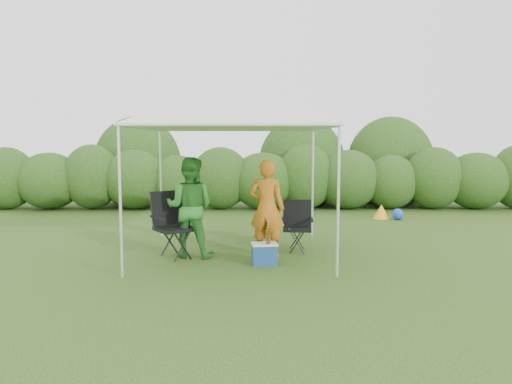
{
  "coord_description": "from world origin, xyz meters",
  "views": [
    {
      "loc": [
        0.34,
        -7.8,
        1.89
      ],
      "look_at": [
        0.37,
        0.4,
        1.05
      ],
      "focal_mm": 35.0,
      "sensor_mm": 36.0,
      "label": 1
    }
  ],
  "objects_px": {
    "chair_left": "(173,220)",
    "cooler": "(264,254)",
    "canopy": "(233,106)",
    "chair_right": "(297,222)",
    "woman": "(190,207)",
    "man": "(267,208)"
  },
  "relations": [
    {
      "from": "man",
      "to": "canopy",
      "type": "bearing_deg",
      "value": -8.63
    },
    {
      "from": "man",
      "to": "cooler",
      "type": "distance_m",
      "value": 0.85
    },
    {
      "from": "woman",
      "to": "chair_left",
      "type": "bearing_deg",
      "value": 3.93
    },
    {
      "from": "chair_left",
      "to": "cooler",
      "type": "relative_size",
      "value": 2.53
    },
    {
      "from": "man",
      "to": "woman",
      "type": "bearing_deg",
      "value": 15.15
    },
    {
      "from": "canopy",
      "to": "woman",
      "type": "bearing_deg",
      "value": -159.76
    },
    {
      "from": "woman",
      "to": "man",
      "type": "bearing_deg",
      "value": -170.47
    },
    {
      "from": "chair_left",
      "to": "man",
      "type": "bearing_deg",
      "value": -33.24
    },
    {
      "from": "chair_left",
      "to": "cooler",
      "type": "distance_m",
      "value": 1.64
    },
    {
      "from": "chair_right",
      "to": "man",
      "type": "distance_m",
      "value": 0.77
    },
    {
      "from": "canopy",
      "to": "man",
      "type": "distance_m",
      "value": 1.77
    },
    {
      "from": "canopy",
      "to": "cooler",
      "type": "relative_size",
      "value": 7.32
    },
    {
      "from": "chair_right",
      "to": "man",
      "type": "height_order",
      "value": "man"
    },
    {
      "from": "chair_left",
      "to": "man",
      "type": "relative_size",
      "value": 0.67
    },
    {
      "from": "chair_right",
      "to": "chair_left",
      "type": "distance_m",
      "value": 2.14
    },
    {
      "from": "canopy",
      "to": "cooler",
      "type": "height_order",
      "value": "canopy"
    },
    {
      "from": "canopy",
      "to": "chair_right",
      "type": "distance_m",
      "value": 2.26
    },
    {
      "from": "chair_right",
      "to": "man",
      "type": "xyz_separation_m",
      "value": [
        -0.54,
        -0.46,
        0.31
      ]
    },
    {
      "from": "canopy",
      "to": "man",
      "type": "bearing_deg",
      "value": -22.04
    },
    {
      "from": "canopy",
      "to": "chair_right",
      "type": "bearing_deg",
      "value": 12.2
    },
    {
      "from": "woman",
      "to": "cooler",
      "type": "xyz_separation_m",
      "value": [
        1.21,
        -0.52,
        -0.65
      ]
    },
    {
      "from": "canopy",
      "to": "man",
      "type": "height_order",
      "value": "canopy"
    }
  ]
}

